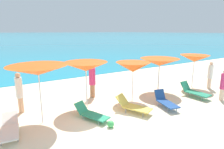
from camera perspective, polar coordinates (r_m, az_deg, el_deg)
The scene contains 16 objects.
ground_plane at distance 16.40m, azimuth -18.46°, elevation -0.89°, with size 50.00×100.00×0.30m, color beige.
umbrella_2 at distance 7.71m, azimuth -21.39°, elevation 1.21°, with size 2.40×2.40×2.34m.
umbrella_3 at distance 8.78m, azimuth -7.90°, elevation 2.37°, with size 2.23×2.23×2.22m.
umbrella_4 at distance 9.84m, azimuth 6.36°, elevation 2.22°, with size 1.86×1.86×2.04m.
umbrella_5 at distance 11.47m, azimuth 14.15°, elevation 3.64°, with size 2.44×2.44×2.04m.
umbrella_6 at distance 13.16m, azimuth 23.65°, elevation 4.46°, with size 1.87×1.87×2.12m.
lounge_chair_0 at distance 7.85m, azimuth -28.53°, elevation -14.02°, with size 0.72×1.71×0.56m.
lounge_chair_1 at distance 8.11m, azimuth -6.40°, elevation -11.60°, with size 1.10×1.65×0.60m.
lounge_chair_2 at distance 9.54m, azimuth 15.81°, elevation -7.71°, with size 0.83×1.51×0.73m.
lounge_chair_3 at distance 11.52m, azimuth 23.50°, elevation -4.63°, with size 0.73×1.63×0.76m.
lounge_chair_4 at distance 8.70m, azimuth 6.26°, elevation -9.32°, with size 1.24×1.71×0.71m.
beachgoer_0 at distance 11.47m, azimuth 30.55°, elevation -2.60°, with size 0.30×0.30×1.65m.
beachgoer_1 at distance 13.49m, azimuth 27.54°, elevation 0.07°, with size 0.30×0.30×1.73m.
beachgoer_3 at distance 10.43m, azimuth -5.99°, elevation -1.58°, with size 0.36×0.36×1.87m.
beachgoer_4 at distance 9.34m, azimuth -26.16°, elevation -4.56°, with size 0.30×0.30×1.85m.
beach_ball at distance 7.46m, azimuth -0.40°, elevation -14.70°, with size 0.27×0.27×0.27m, color #3FB259.
Camera 1 is at (-3.48, -5.58, 3.61)m, focal length 30.28 mm.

